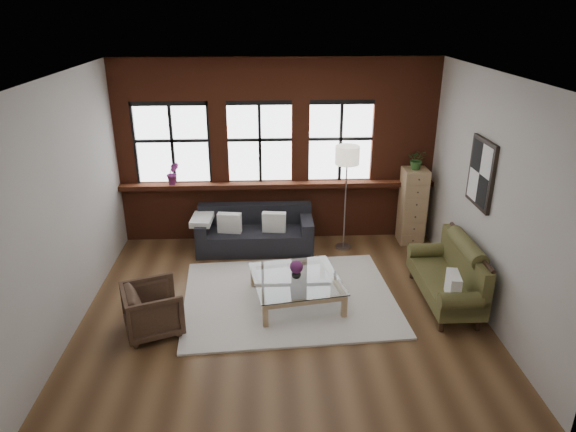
{
  "coord_description": "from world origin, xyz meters",
  "views": [
    {
      "loc": [
        -0.22,
        -6.23,
        3.97
      ],
      "look_at": [
        0.1,
        0.6,
        1.15
      ],
      "focal_mm": 32.0,
      "sensor_mm": 36.0,
      "label": 1
    }
  ],
  "objects_px": {
    "vintage_settee": "(445,274)",
    "coffee_table": "(296,290)",
    "drawer_chest": "(412,206)",
    "floor_lamp": "(346,195)",
    "vase": "(296,274)",
    "dark_sofa": "(255,230)",
    "armchair": "(153,309)"
  },
  "relations": [
    {
      "from": "armchair",
      "to": "drawer_chest",
      "type": "height_order",
      "value": "drawer_chest"
    },
    {
      "from": "drawer_chest",
      "to": "floor_lamp",
      "type": "xyz_separation_m",
      "value": [
        -1.23,
        -0.2,
        0.31
      ]
    },
    {
      "from": "vase",
      "to": "vintage_settee",
      "type": "bearing_deg",
      "value": -2.49
    },
    {
      "from": "dark_sofa",
      "to": "drawer_chest",
      "type": "height_order",
      "value": "drawer_chest"
    },
    {
      "from": "dark_sofa",
      "to": "vase",
      "type": "distance_m",
      "value": 1.87
    },
    {
      "from": "vintage_settee",
      "to": "coffee_table",
      "type": "xyz_separation_m",
      "value": [
        -2.1,
        0.09,
        -0.25
      ]
    },
    {
      "from": "coffee_table",
      "to": "vase",
      "type": "height_order",
      "value": "vase"
    },
    {
      "from": "dark_sofa",
      "to": "coffee_table",
      "type": "xyz_separation_m",
      "value": [
        0.61,
        -1.77,
        -0.17
      ]
    },
    {
      "from": "dark_sofa",
      "to": "vintage_settee",
      "type": "bearing_deg",
      "value": -34.46
    },
    {
      "from": "dark_sofa",
      "to": "coffee_table",
      "type": "bearing_deg",
      "value": -71.07
    },
    {
      "from": "armchair",
      "to": "coffee_table",
      "type": "relative_size",
      "value": 0.6
    },
    {
      "from": "vase",
      "to": "drawer_chest",
      "type": "bearing_deg",
      "value": 41.98
    },
    {
      "from": "dark_sofa",
      "to": "coffee_table",
      "type": "distance_m",
      "value": 1.88
    },
    {
      "from": "vase",
      "to": "floor_lamp",
      "type": "distance_m",
      "value": 2.06
    },
    {
      "from": "armchair",
      "to": "drawer_chest",
      "type": "bearing_deg",
      "value": -77.78
    },
    {
      "from": "dark_sofa",
      "to": "floor_lamp",
      "type": "xyz_separation_m",
      "value": [
        1.55,
        -0.01,
        0.63
      ]
    },
    {
      "from": "vintage_settee",
      "to": "floor_lamp",
      "type": "distance_m",
      "value": 2.25
    },
    {
      "from": "dark_sofa",
      "to": "drawer_chest",
      "type": "xyz_separation_m",
      "value": [
        2.78,
        0.19,
        0.32
      ]
    },
    {
      "from": "vase",
      "to": "floor_lamp",
      "type": "height_order",
      "value": "floor_lamp"
    },
    {
      "from": "armchair",
      "to": "drawer_chest",
      "type": "xyz_separation_m",
      "value": [
        4.07,
        2.58,
        0.35
      ]
    },
    {
      "from": "armchair",
      "to": "vase",
      "type": "bearing_deg",
      "value": -92.04
    },
    {
      "from": "floor_lamp",
      "to": "vintage_settee",
      "type": "bearing_deg",
      "value": -57.88
    },
    {
      "from": "coffee_table",
      "to": "vase",
      "type": "relative_size",
      "value": 8.57
    },
    {
      "from": "dark_sofa",
      "to": "floor_lamp",
      "type": "relative_size",
      "value": 1.0
    },
    {
      "from": "vase",
      "to": "floor_lamp",
      "type": "relative_size",
      "value": 0.07
    },
    {
      "from": "drawer_chest",
      "to": "floor_lamp",
      "type": "relative_size",
      "value": 0.69
    },
    {
      "from": "vase",
      "to": "coffee_table",
      "type": "bearing_deg",
      "value": -153.43
    },
    {
      "from": "armchair",
      "to": "vase",
      "type": "distance_m",
      "value": 2.0
    },
    {
      "from": "armchair",
      "to": "drawer_chest",
      "type": "distance_m",
      "value": 4.83
    },
    {
      "from": "vintage_settee",
      "to": "floor_lamp",
      "type": "relative_size",
      "value": 0.84
    },
    {
      "from": "dark_sofa",
      "to": "floor_lamp",
      "type": "distance_m",
      "value": 1.67
    },
    {
      "from": "vintage_settee",
      "to": "coffee_table",
      "type": "height_order",
      "value": "vintage_settee"
    }
  ]
}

